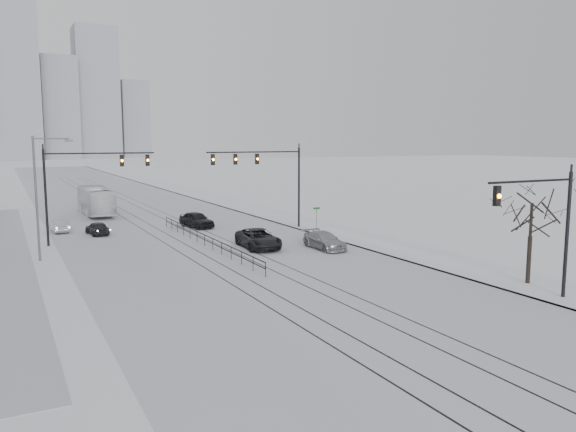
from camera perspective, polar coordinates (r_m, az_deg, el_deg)
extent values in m
plane|color=white|center=(21.83, 18.82, -16.07)|extent=(500.00, 500.00, 0.00)
cube|color=silver|center=(75.66, -15.75, 0.80)|extent=(22.00, 260.00, 0.02)
cube|color=white|center=(79.37, -6.16, 1.40)|extent=(5.00, 260.00, 0.16)
cube|color=gray|center=(78.54, -7.83, 1.29)|extent=(0.10, 260.00, 0.12)
cube|color=black|center=(55.73, -14.29, -1.50)|extent=(0.10, 180.00, 0.01)
cube|color=black|center=(56.04, -12.90, -1.40)|extent=(0.10, 180.00, 0.01)
cube|color=black|center=(56.67, -10.54, -1.24)|extent=(0.10, 180.00, 0.01)
cube|color=black|center=(57.07, -9.20, -1.14)|extent=(0.10, 180.00, 0.01)
cube|color=#90949E|center=(283.14, -26.25, 12.40)|extent=(22.00, 22.00, 72.00)
cube|color=#90949E|center=(291.36, -22.15, 10.09)|extent=(16.00, 16.00, 48.00)
cube|color=#90949E|center=(301.96, -18.89, 11.66)|extent=(20.00, 20.00, 64.00)
cube|color=#90949E|center=(312.69, -15.33, 9.44)|extent=(14.00, 14.00, 40.00)
cylinder|color=black|center=(33.84, 26.47, -1.89)|extent=(0.20, 0.20, 7.00)
cylinder|color=black|center=(31.14, 23.51, 3.27)|extent=(6.00, 0.12, 0.12)
cube|color=black|center=(29.39, 20.46, 1.92)|extent=(0.32, 0.24, 1.00)
sphere|color=orange|center=(29.29, 20.66, 1.90)|extent=(0.22, 0.22, 0.22)
cylinder|color=black|center=(55.48, 1.12, 2.84)|extent=(0.20, 0.20, 8.00)
cylinder|color=black|center=(53.22, -3.42, 6.51)|extent=(9.50, 0.12, 0.12)
cube|color=black|center=(51.71, -7.65, 5.70)|extent=(0.32, 0.24, 1.00)
sphere|color=orange|center=(51.58, -7.59, 5.70)|extent=(0.22, 0.22, 0.22)
cube|color=black|center=(52.48, -5.37, 5.76)|extent=(0.32, 0.24, 1.00)
sphere|color=orange|center=(52.35, -5.31, 5.76)|extent=(0.22, 0.22, 0.22)
cube|color=black|center=(53.34, -3.16, 5.81)|extent=(0.32, 0.24, 1.00)
sphere|color=orange|center=(53.21, -3.10, 5.81)|extent=(0.22, 0.22, 0.22)
cylinder|color=black|center=(50.04, -23.39, 1.69)|extent=(0.20, 0.20, 8.00)
cylinder|color=black|center=(50.32, -18.47, 6.07)|extent=(9.00, 0.12, 0.12)
cube|color=black|center=(51.07, -14.09, 5.52)|extent=(0.32, 0.24, 1.00)
sphere|color=orange|center=(50.94, -14.05, 5.51)|extent=(0.22, 0.22, 0.22)
cube|color=black|center=(50.62, -16.53, 5.42)|extent=(0.32, 0.24, 1.00)
sphere|color=orange|center=(50.49, -16.50, 5.41)|extent=(0.22, 0.22, 0.22)
cylinder|color=#595B60|center=(43.98, -24.20, 1.57)|extent=(0.16, 0.16, 9.00)
cylinder|color=#595B60|center=(43.86, -22.93, 7.26)|extent=(2.40, 0.10, 0.10)
cube|color=#595B60|center=(43.96, -21.35, 7.14)|extent=(0.50, 0.25, 0.18)
cylinder|color=black|center=(36.62, 23.26, -4.22)|extent=(0.26, 0.26, 3.00)
cylinder|color=black|center=(36.25, 23.45, -0.74)|extent=(0.18, 0.18, 2.50)
cube|color=black|center=(46.74, -8.48, -1.91)|extent=(0.06, 24.00, 0.06)
cube|color=black|center=(46.81, -8.47, -2.39)|extent=(0.06, 24.00, 0.06)
cylinder|color=#595B60|center=(53.33, 2.92, -0.39)|extent=(0.06, 0.06, 2.40)
cube|color=#0C4C19|center=(53.19, 2.92, 0.78)|extent=(0.70, 0.04, 0.18)
imported|color=black|center=(54.75, -18.81, -1.19)|extent=(1.94, 3.81, 1.24)
imported|color=#B6B8BE|center=(57.67, -22.21, -0.91)|extent=(1.60, 3.95, 1.27)
imported|color=black|center=(45.52, -3.03, -2.32)|extent=(3.02, 5.75, 1.54)
imported|color=#999CA0|center=(45.18, 3.72, -2.52)|extent=(1.98, 4.71, 1.36)
imported|color=black|center=(56.95, -9.27, -0.39)|extent=(2.78, 4.92, 1.58)
imported|color=white|center=(69.79, -18.96, 1.46)|extent=(2.79, 11.71, 3.26)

